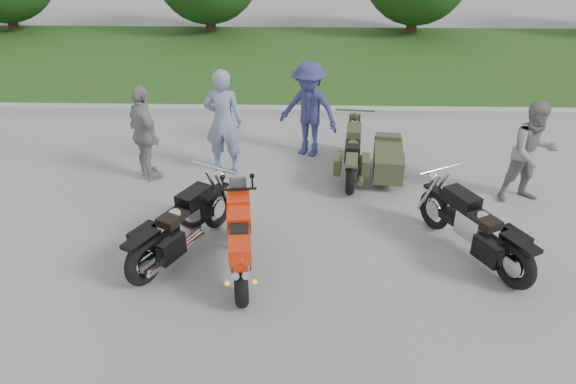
{
  "coord_description": "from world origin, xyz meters",
  "views": [
    {
      "loc": [
        0.21,
        -6.39,
        4.82
      ],
      "look_at": [
        0.03,
        0.79,
        0.8
      ],
      "focal_mm": 35.0,
      "sensor_mm": 36.0,
      "label": 1
    }
  ],
  "objects_px": {
    "sportbike_red": "(240,241)",
    "cruiser_right": "(478,231)",
    "cruiser_left": "(179,229)",
    "person_stripe": "(223,121)",
    "person_back": "(145,134)",
    "cruiser_sidecar": "(373,158)",
    "person_grey": "(533,153)",
    "person_denim": "(309,110)"
  },
  "relations": [
    {
      "from": "cruiser_right",
      "to": "person_grey",
      "type": "relative_size",
      "value": 1.19
    },
    {
      "from": "cruiser_left",
      "to": "person_stripe",
      "type": "distance_m",
      "value": 2.85
    },
    {
      "from": "person_grey",
      "to": "person_back",
      "type": "xyz_separation_m",
      "value": [
        -6.59,
        0.64,
        -0.01
      ]
    },
    {
      "from": "cruiser_sidecar",
      "to": "person_back",
      "type": "relative_size",
      "value": 1.23
    },
    {
      "from": "cruiser_right",
      "to": "cruiser_sidecar",
      "type": "xyz_separation_m",
      "value": [
        -1.21,
        2.48,
        -0.07
      ]
    },
    {
      "from": "sportbike_red",
      "to": "cruiser_right",
      "type": "relative_size",
      "value": 0.93
    },
    {
      "from": "cruiser_left",
      "to": "cruiser_sidecar",
      "type": "xyz_separation_m",
      "value": [
        3.04,
        2.54,
        -0.07
      ]
    },
    {
      "from": "person_stripe",
      "to": "person_back",
      "type": "bearing_deg",
      "value": 20.65
    },
    {
      "from": "cruiser_right",
      "to": "person_stripe",
      "type": "bearing_deg",
      "value": 117.01
    },
    {
      "from": "cruiser_right",
      "to": "cruiser_sidecar",
      "type": "distance_m",
      "value": 2.76
    },
    {
      "from": "cruiser_right",
      "to": "person_back",
      "type": "height_order",
      "value": "person_back"
    },
    {
      "from": "cruiser_right",
      "to": "person_stripe",
      "type": "xyz_separation_m",
      "value": [
        -3.94,
        2.73,
        0.52
      ]
    },
    {
      "from": "cruiser_right",
      "to": "person_grey",
      "type": "distance_m",
      "value": 2.2
    },
    {
      "from": "person_back",
      "to": "sportbike_red",
      "type": "bearing_deg",
      "value": 176.13
    },
    {
      "from": "cruiser_sidecar",
      "to": "person_back",
      "type": "xyz_separation_m",
      "value": [
        -4.09,
        -0.11,
        0.49
      ]
    },
    {
      "from": "person_stripe",
      "to": "person_denim",
      "type": "bearing_deg",
      "value": -148.93
    },
    {
      "from": "cruiser_sidecar",
      "to": "sportbike_red",
      "type": "bearing_deg",
      "value": -119.69
    },
    {
      "from": "cruiser_right",
      "to": "person_back",
      "type": "relative_size",
      "value": 1.2
    },
    {
      "from": "sportbike_red",
      "to": "person_grey",
      "type": "distance_m",
      "value": 5.12
    },
    {
      "from": "person_grey",
      "to": "cruiser_right",
      "type": "bearing_deg",
      "value": -137.68
    },
    {
      "from": "person_stripe",
      "to": "person_back",
      "type": "relative_size",
      "value": 1.12
    },
    {
      "from": "cruiser_left",
      "to": "cruiser_sidecar",
      "type": "bearing_deg",
      "value": 68.54
    },
    {
      "from": "cruiser_right",
      "to": "person_grey",
      "type": "xyz_separation_m",
      "value": [
        1.29,
        1.73,
        0.43
      ]
    },
    {
      "from": "cruiser_left",
      "to": "cruiser_sidecar",
      "type": "relative_size",
      "value": 0.98
    },
    {
      "from": "sportbike_red",
      "to": "cruiser_left",
      "type": "height_order",
      "value": "sportbike_red"
    },
    {
      "from": "sportbike_red",
      "to": "cruiser_sidecar",
      "type": "bearing_deg",
      "value": 47.56
    },
    {
      "from": "cruiser_right",
      "to": "cruiser_sidecar",
      "type": "bearing_deg",
      "value": 87.74
    },
    {
      "from": "sportbike_red",
      "to": "cruiser_left",
      "type": "relative_size",
      "value": 0.94
    },
    {
      "from": "cruiser_left",
      "to": "sportbike_red",
      "type": "bearing_deg",
      "value": 4.9
    },
    {
      "from": "cruiser_sidecar",
      "to": "person_grey",
      "type": "xyz_separation_m",
      "value": [
        2.5,
        -0.75,
        0.49
      ]
    },
    {
      "from": "cruiser_left",
      "to": "person_grey",
      "type": "relative_size",
      "value": 1.19
    },
    {
      "from": "cruiser_left",
      "to": "person_grey",
      "type": "bearing_deg",
      "value": 46.56
    },
    {
      "from": "cruiser_sidecar",
      "to": "person_back",
      "type": "distance_m",
      "value": 4.12
    },
    {
      "from": "cruiser_sidecar",
      "to": "person_grey",
      "type": "relative_size",
      "value": 1.22
    },
    {
      "from": "sportbike_red",
      "to": "cruiser_sidecar",
      "type": "distance_m",
      "value": 3.63
    },
    {
      "from": "sportbike_red",
      "to": "person_grey",
      "type": "height_order",
      "value": "person_grey"
    },
    {
      "from": "sportbike_red",
      "to": "cruiser_sidecar",
      "type": "xyz_separation_m",
      "value": [
        2.12,
        2.94,
        -0.16
      ]
    },
    {
      "from": "cruiser_left",
      "to": "person_denim",
      "type": "height_order",
      "value": "person_denim"
    },
    {
      "from": "person_stripe",
      "to": "person_back",
      "type": "height_order",
      "value": "person_stripe"
    },
    {
      "from": "cruiser_left",
      "to": "person_denim",
      "type": "distance_m",
      "value": 4.01
    },
    {
      "from": "sportbike_red",
      "to": "person_denim",
      "type": "distance_m",
      "value": 4.05
    },
    {
      "from": "cruiser_right",
      "to": "person_stripe",
      "type": "relative_size",
      "value": 1.07
    }
  ]
}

